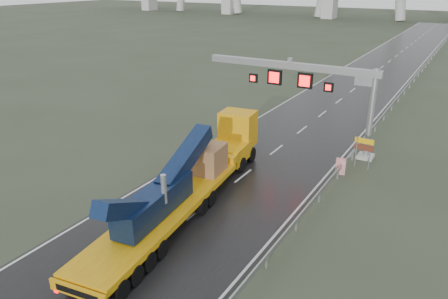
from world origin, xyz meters
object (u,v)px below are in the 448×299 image
Objects in this scene: exit_sign_pair at (364,147)px; heavy_haul_truck at (197,171)px; sign_gantry at (313,83)px; striped_barrier at (341,166)px.

heavy_haul_truck is at bearing -124.66° from exit_sign_pair.
striped_barrier is at bearing -45.71° from sign_gantry.
heavy_haul_truck is 8.20× the size of exit_sign_pair.
sign_gantry is at bearing 122.78° from striped_barrier.
heavy_haul_truck is 13.01m from exit_sign_pair.
exit_sign_pair is (8.27, 10.04, -0.10)m from heavy_haul_truck.
exit_sign_pair is 2.42m from striped_barrier.
striped_barrier is at bearing 41.93° from heavy_haul_truck.
heavy_haul_truck is at bearing -142.70° from striped_barrier.
exit_sign_pair is at bearing -23.30° from sign_gantry.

